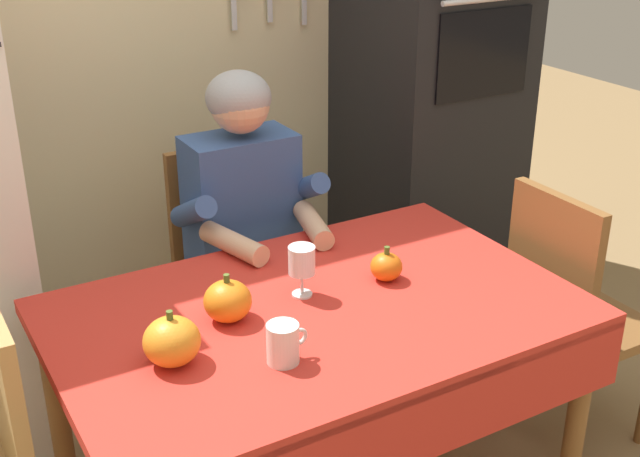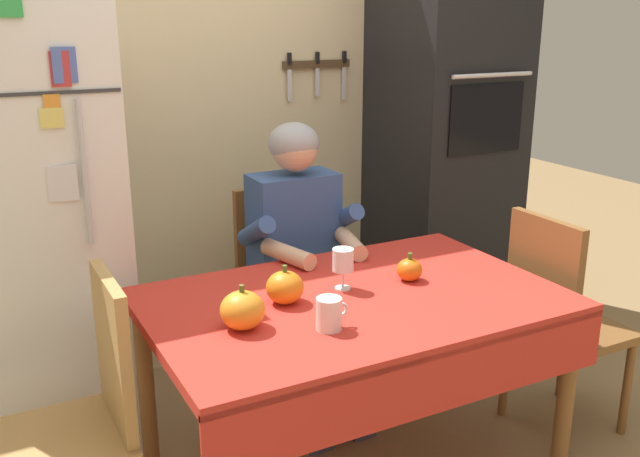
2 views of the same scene
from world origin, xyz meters
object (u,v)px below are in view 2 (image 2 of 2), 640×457
seated_person (301,246)px  wine_glass (343,261)px  dining_table (357,321)px  chair_behind_person (283,282)px  wall_oven (444,141)px  refrigerator (23,225)px  pumpkin_large (242,310)px  pumpkin_medium (409,270)px  chair_left_side (85,412)px  chair_right_side (558,316)px  pumpkin_small (285,287)px  coffee_mug (329,314)px

seated_person → wine_glass: (-0.09, -0.51, 0.11)m
dining_table → seated_person: size_ratio=1.12×
chair_behind_person → seated_person: bearing=-90.0°
chair_behind_person → wall_oven: bearing=7.7°
dining_table → wine_glass: wine_glass is taller
refrigerator → pumpkin_large: size_ratio=12.65×
dining_table → pumpkin_medium: 0.29m
wall_oven → pumpkin_large: wall_oven is taller
dining_table → chair_behind_person: chair_behind_person is taller
refrigerator → chair_left_side: 0.89m
refrigerator → seated_person: refrigerator is taller
wall_oven → pumpkin_medium: wall_oven is taller
wall_oven → chair_right_side: bearing=-98.7°
dining_table → chair_right_side: 0.91m
chair_right_side → pumpkin_small: 1.18m
chair_right_side → pumpkin_large: (-1.33, 0.02, 0.29)m
chair_left_side → coffee_mug: 0.80m
wall_oven → seated_person: bearing=-161.7°
seated_person → pumpkin_large: bearing=-128.8°
wine_glass → dining_table: bearing=-89.1°
pumpkin_large → chair_behind_person: bearing=58.2°
wall_oven → pumpkin_large: size_ratio=14.75×
chair_behind_person → chair_right_side: 1.18m
chair_left_side → refrigerator: bearing=93.5°
refrigerator → chair_left_side: size_ratio=1.94×
wall_oven → refrigerator: bearing=-178.9°
chair_behind_person → coffee_mug: chair_behind_person is taller
chair_behind_person → coffee_mug: size_ratio=8.69×
coffee_mug → refrigerator: bearing=125.5°
pumpkin_large → refrigerator: bearing=119.3°
wall_oven → pumpkin_large: 1.78m
wall_oven → pumpkin_medium: 1.21m
refrigerator → wall_oven: size_ratio=0.86×
refrigerator → pumpkin_medium: bearing=-34.4°
chair_right_side → pumpkin_medium: bearing=169.9°
coffee_mug → pumpkin_small: pumpkin_small is taller
pumpkin_medium → wall_oven: bearing=47.4°
pumpkin_large → pumpkin_small: (0.20, 0.12, -0.00)m
chair_left_side → coffee_mug: size_ratio=8.69×
wine_glass → pumpkin_small: wine_glass is taller
coffee_mug → chair_behind_person: bearing=73.5°
wine_glass → pumpkin_large: wine_glass is taller
coffee_mug → pumpkin_large: pumpkin_large is taller
refrigerator → chair_behind_person: size_ratio=1.94×
wine_glass → refrigerator: bearing=140.4°
refrigerator → chair_behind_person: bearing=-5.0°
wall_oven → pumpkin_small: wall_oven is taller
chair_left_side → coffee_mug: bearing=-20.2°
seated_person → pumpkin_large: size_ratio=8.75×
seated_person → pumpkin_medium: (0.17, -0.55, 0.04)m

